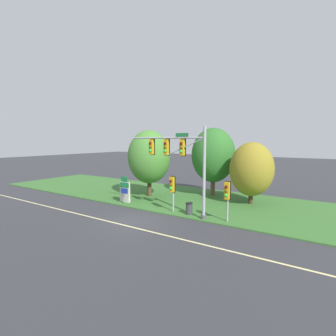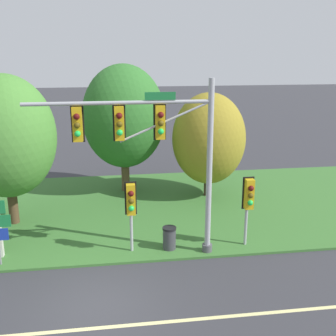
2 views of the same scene
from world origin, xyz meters
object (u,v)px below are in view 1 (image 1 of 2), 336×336
trash_bin (189,208)px  pedestrian_signal_further_along (172,186)px  traffic_signal_mast (180,157)px  tree_left_of_mast (213,155)px  pedestrian_signal_near_kerb (227,193)px  route_sign_post (124,187)px  tree_behind_signpost (252,169)px  tree_nearest_road (149,157)px  info_kiosk (125,192)px

trash_bin → pedestrian_signal_further_along: bearing=-175.4°
traffic_signal_mast → trash_bin: traffic_signal_mast is taller
tree_left_of_mast → pedestrian_signal_near_kerb: bearing=-59.8°
traffic_signal_mast → route_sign_post: size_ratio=2.64×
tree_left_of_mast → route_sign_post: bearing=-122.2°
tree_behind_signpost → trash_bin: bearing=-116.3°
tree_left_of_mast → trash_bin: (1.41, -7.63, -3.76)m
traffic_signal_mast → pedestrian_signal_near_kerb: (3.79, 0.22, -2.45)m
tree_behind_signpost → tree_left_of_mast: bearing=161.2°
traffic_signal_mast → tree_left_of_mast: size_ratio=0.97×
pedestrian_signal_further_along → trash_bin: size_ratio=3.14×
pedestrian_signal_further_along → traffic_signal_mast: bearing=-19.7°
tree_nearest_road → tree_behind_signpost: tree_nearest_road is taller
tree_nearest_road → info_kiosk: tree_nearest_road is taller
route_sign_post → tree_behind_signpost: tree_behind_signpost is taller
traffic_signal_mast → pedestrian_signal_further_along: size_ratio=2.35×
tree_nearest_road → trash_bin: bearing=-28.4°
pedestrian_signal_near_kerb → route_sign_post: size_ratio=1.13×
traffic_signal_mast → route_sign_post: (-5.84, 0.04, -2.93)m
tree_behind_signpost → tree_nearest_road: bearing=-165.8°
route_sign_post → pedestrian_signal_further_along: bearing=3.2°
pedestrian_signal_near_kerb → trash_bin: bearing=176.1°
info_kiosk → pedestrian_signal_near_kerb: bearing=-2.8°
traffic_signal_mast → pedestrian_signal_near_kerb: 4.52m
pedestrian_signal_near_kerb → tree_left_of_mast: 9.33m
route_sign_post → trash_bin: bearing=3.5°
tree_left_of_mast → info_kiosk: bearing=-127.5°
tree_left_of_mast → tree_nearest_road: bearing=-143.4°
pedestrian_signal_further_along → tree_nearest_road: 6.77m
pedestrian_signal_further_along → route_sign_post: (-4.96, -0.28, -0.47)m
pedestrian_signal_further_along → tree_left_of_mast: bearing=89.2°
traffic_signal_mast → info_kiosk: size_ratio=3.62×
traffic_signal_mast → tree_nearest_road: bearing=146.3°
pedestrian_signal_further_along → tree_nearest_road: (-5.25, 3.78, 1.99)m
tree_behind_signpost → pedestrian_signal_further_along: bearing=-126.0°
tree_nearest_road → trash_bin: tree_nearest_road is taller
pedestrian_signal_near_kerb → tree_left_of_mast: (-4.57, 7.85, 2.12)m
pedestrian_signal_near_kerb → tree_nearest_road: size_ratio=0.43×
pedestrian_signal_near_kerb → tree_behind_signpost: (-0.14, 6.34, 1.08)m
pedestrian_signal_further_along → tree_behind_signpost: tree_behind_signpost is taller
tree_nearest_road → tree_behind_signpost: size_ratio=1.21×
tree_nearest_road → trash_bin: (6.76, -3.66, -3.61)m
tree_left_of_mast → tree_behind_signpost: size_ratio=1.25×
pedestrian_signal_further_along → trash_bin: (1.52, 0.12, -1.62)m
traffic_signal_mast → info_kiosk: traffic_signal_mast is taller
tree_nearest_road → trash_bin: size_ratio=7.35×
trash_bin → pedestrian_signal_near_kerb: bearing=-3.9°
route_sign_post → info_kiosk: 1.13m
traffic_signal_mast → tree_left_of_mast: (-0.78, 8.07, -0.33)m
tree_left_of_mast → traffic_signal_mast: bearing=-84.5°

